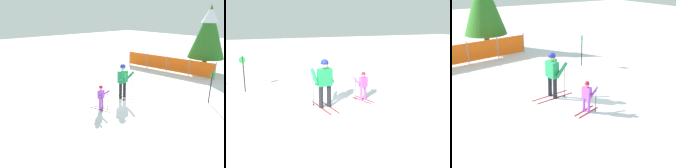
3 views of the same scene
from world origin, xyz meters
TOP-DOWN VIEW (x-y plane):
  - ground_plane at (0.00, 0.00)m, footprint 60.00×60.00m
  - skier_adult at (0.01, -0.19)m, footprint 1.69×0.79m
  - skier_child at (0.38, -1.84)m, footprint 1.07×0.61m
  - trail_marker at (3.17, 2.47)m, footprint 0.11×0.27m

SIDE VIEW (x-z plane):
  - ground_plane at x=0.00m, z-range 0.00..0.00m
  - skier_child at x=0.38m, z-range 0.09..1.21m
  - trail_marker at x=3.17m, z-range 0.18..1.72m
  - skier_adult at x=0.01m, z-range 0.17..1.92m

